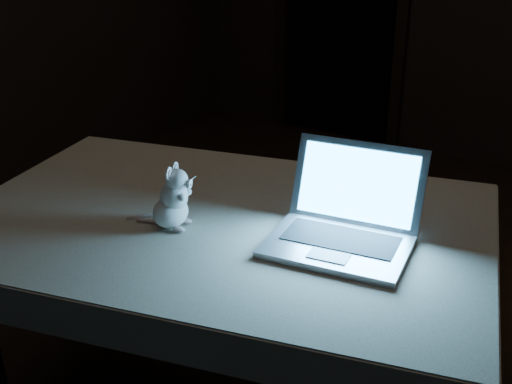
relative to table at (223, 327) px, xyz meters
The scene contains 5 objects.
floor 0.63m from the table, 93.74° to the left, with size 5.00×5.00×0.00m, color black.
table is the anchor object (origin of this frame).
tablecloth 0.35m from the table, 16.21° to the right, with size 1.55×1.04×0.11m, color beige, non-canonical shape.
laptop 0.65m from the table, ahead, with size 0.37×0.33×0.25m, color #ACADB1, non-canonical shape.
plush_mouse 0.51m from the table, 121.41° to the right, with size 0.14×0.14×0.19m, color white, non-canonical shape.
Camera 1 is at (1.07, -1.85, 1.61)m, focal length 45.00 mm.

